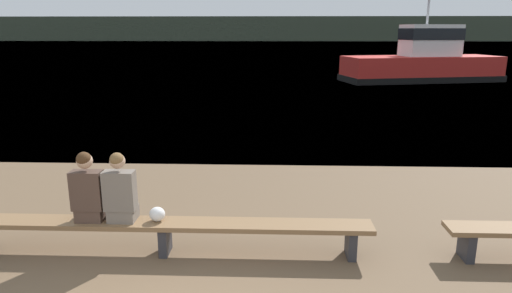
% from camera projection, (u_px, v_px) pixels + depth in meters
% --- Properties ---
extents(water_surface, '(240.00, 240.00, 0.00)m').
position_uv_depth(water_surface, '(269.00, 42.00, 127.11)').
color(water_surface, '#426B8E').
rests_on(water_surface, ground).
extents(far_shoreline, '(600.00, 12.00, 7.13)m').
position_uv_depth(far_shoreline, '(270.00, 29.00, 140.39)').
color(far_shoreline, '#384233').
rests_on(far_shoreline, ground).
extents(bench_main, '(5.91, 0.42, 0.49)m').
position_uv_depth(bench_main, '(164.00, 228.00, 6.50)').
color(bench_main, brown).
rests_on(bench_main, ground).
extents(person_left, '(0.43, 0.36, 1.02)m').
position_uv_depth(person_left, '(88.00, 190.00, 6.40)').
color(person_left, '#4C382D').
rests_on(person_left, bench_main).
extents(person_right, '(0.43, 0.36, 1.02)m').
position_uv_depth(person_right, '(120.00, 191.00, 6.39)').
color(person_right, '#70665B').
rests_on(person_right, bench_main).
extents(shopping_bag, '(0.22, 0.20, 0.21)m').
position_uv_depth(shopping_bag, '(157.00, 214.00, 6.47)').
color(shopping_bag, white).
rests_on(shopping_bag, bench_main).
extents(tugboat_red, '(10.35, 5.36, 5.86)m').
position_uv_depth(tugboat_red, '(423.00, 63.00, 28.71)').
color(tugboat_red, red).
rests_on(tugboat_red, water_surface).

